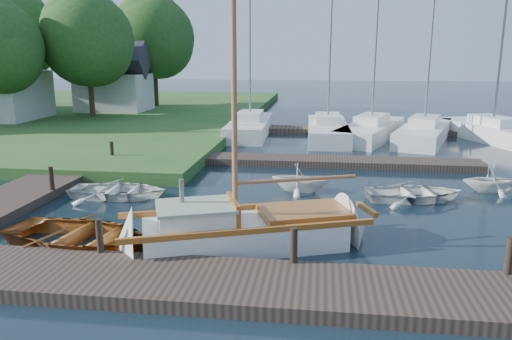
# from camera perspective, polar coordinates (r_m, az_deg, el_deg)

# --- Properties ---
(ground) EXTENTS (160.00, 160.00, 0.00)m
(ground) POSITION_cam_1_polar(r_m,az_deg,el_deg) (16.20, -0.00, -4.14)
(ground) COLOR black
(ground) RESTS_ON ground
(near_dock) EXTENTS (18.00, 2.20, 0.30)m
(near_dock) POSITION_cam_1_polar(r_m,az_deg,el_deg) (10.62, -4.34, -12.91)
(near_dock) COLOR #32241E
(near_dock) RESTS_ON ground
(left_dock) EXTENTS (2.20, 18.00, 0.30)m
(left_dock) POSITION_cam_1_polar(r_m,az_deg,el_deg) (20.56, -21.91, -0.93)
(left_dock) COLOR #32241E
(left_dock) RESTS_ON ground
(far_dock) EXTENTS (14.00, 1.60, 0.30)m
(far_dock) POSITION_cam_1_polar(r_m,az_deg,el_deg) (22.32, 7.29, 0.98)
(far_dock) COLOR #32241E
(far_dock) RESTS_ON ground
(pontoon) EXTENTS (30.00, 1.60, 0.30)m
(pontoon) POSITION_cam_1_polar(r_m,az_deg,el_deg) (32.67, 21.62, 4.01)
(pontoon) COLOR #32241E
(pontoon) RESTS_ON ground
(mooring_post_1) EXTENTS (0.16, 0.16, 0.80)m
(mooring_post_1) POSITION_cam_1_polar(r_m,az_deg,el_deg) (12.20, -17.44, -7.17)
(mooring_post_1) COLOR black
(mooring_post_1) RESTS_ON near_dock
(mooring_post_2) EXTENTS (0.16, 0.16, 0.80)m
(mooring_post_2) POSITION_cam_1_polar(r_m,az_deg,el_deg) (11.13, 4.34, -8.56)
(mooring_post_2) COLOR black
(mooring_post_2) RESTS_ON near_dock
(mooring_post_3) EXTENTS (0.16, 0.16, 0.80)m
(mooring_post_3) POSITION_cam_1_polar(r_m,az_deg,el_deg) (11.81, 26.98, -8.72)
(mooring_post_3) COLOR black
(mooring_post_3) RESTS_ON near_dock
(mooring_post_4) EXTENTS (0.16, 0.16, 0.80)m
(mooring_post_4) POSITION_cam_1_polar(r_m,az_deg,el_deg) (18.26, -22.34, -0.88)
(mooring_post_4) COLOR black
(mooring_post_4) RESTS_ON left_dock
(mooring_post_5) EXTENTS (0.16, 0.16, 0.80)m
(mooring_post_5) POSITION_cam_1_polar(r_m,az_deg,el_deg) (22.62, -16.15, 2.14)
(mooring_post_5) COLOR black
(mooring_post_5) RESTS_ON left_dock
(sailboat) EXTENTS (7.38, 4.35, 9.83)m
(sailboat) POSITION_cam_1_polar(r_m,az_deg,el_deg) (12.85, -0.74, -7.19)
(sailboat) COLOR silver
(sailboat) RESTS_ON ground
(dinghy) EXTENTS (4.58, 3.63, 0.85)m
(dinghy) POSITION_cam_1_polar(r_m,az_deg,el_deg) (13.46, -19.45, -6.63)
(dinghy) COLOR #9A641C
(dinghy) RESTS_ON ground
(tender_a) EXTENTS (3.41, 2.51, 0.69)m
(tender_a) POSITION_cam_1_polar(r_m,az_deg,el_deg) (17.71, -15.51, -1.96)
(tender_a) COLOR silver
(tender_a) RESTS_ON ground
(tender_b) EXTENTS (2.45, 2.23, 1.11)m
(tender_b) POSITION_cam_1_polar(r_m,az_deg,el_deg) (17.86, 5.04, -0.70)
(tender_b) COLOR silver
(tender_b) RESTS_ON ground
(tender_c) EXTENTS (3.62, 2.85, 0.68)m
(tender_c) POSITION_cam_1_polar(r_m,az_deg,el_deg) (17.61, 17.65, -2.20)
(tender_c) COLOR silver
(tender_c) RESTS_ON ground
(tender_d) EXTENTS (2.13, 1.88, 1.06)m
(tender_d) POSITION_cam_1_polar(r_m,az_deg,el_deg) (19.63, 25.39, -0.75)
(tender_d) COLOR silver
(tender_d) RESTS_ON ground
(marina_boat_0) EXTENTS (2.44, 8.23, 10.35)m
(marina_boat_0) POSITION_cam_1_polar(r_m,az_deg,el_deg) (30.53, -0.68, 5.14)
(marina_boat_0) COLOR silver
(marina_boat_0) RESTS_ON ground
(marina_boat_1) EXTENTS (2.44, 8.29, 10.61)m
(marina_boat_1) POSITION_cam_1_polar(r_m,az_deg,el_deg) (29.42, 8.18, 4.71)
(marina_boat_1) COLOR silver
(marina_boat_1) RESTS_ON ground
(marina_boat_2) EXTENTS (4.83, 8.34, 12.28)m
(marina_boat_2) POSITION_cam_1_polar(r_m,az_deg,el_deg) (29.65, 13.05, 4.59)
(marina_boat_2) COLOR silver
(marina_boat_2) RESTS_ON ground
(marina_boat_3) EXTENTS (4.63, 8.38, 11.88)m
(marina_boat_3) POSITION_cam_1_polar(r_m,az_deg,el_deg) (29.73, 18.65, 4.26)
(marina_boat_3) COLOR silver
(marina_boat_3) RESTS_ON ground
(marina_boat_4) EXTENTS (4.85, 8.26, 9.70)m
(marina_boat_4) POSITION_cam_1_polar(r_m,az_deg,el_deg) (31.21, 25.42, 4.03)
(marina_boat_4) COLOR silver
(marina_boat_4) RESTS_ON ground
(house_c) EXTENTS (5.25, 4.00, 5.28)m
(house_c) POSITION_cam_1_polar(r_m,az_deg,el_deg) (40.69, -15.92, 9.50)
(house_c) COLOR beige
(house_c) RESTS_ON shore
(tree_3) EXTENTS (6.41, 6.38, 8.74)m
(tree_3) POSITION_cam_1_polar(r_m,az_deg,el_deg) (37.04, -18.69, 14.01)
(tree_3) COLOR #332114
(tree_3) RESTS_ON shore
(tree_4) EXTENTS (7.01, 7.01, 9.66)m
(tree_4) POSITION_cam_1_polar(r_m,az_deg,el_deg) (44.46, -26.01, 13.86)
(tree_4) COLOR #332114
(tree_4) RESTS_ON shore
(tree_7) EXTENTS (6.83, 6.83, 9.38)m
(tree_7) POSITION_cam_1_polar(r_m,az_deg,el_deg) (43.72, -11.58, 14.70)
(tree_7) COLOR #332114
(tree_7) RESTS_ON shore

